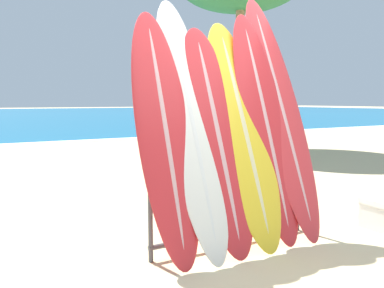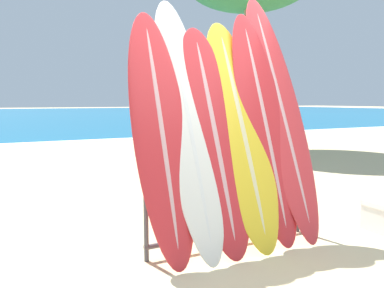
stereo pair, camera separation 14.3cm
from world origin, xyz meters
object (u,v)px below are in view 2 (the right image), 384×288
(surfboard_slot_4, at_px, (264,123))
(surfboard_slot_3, at_px, (241,130))
(person_mid_beach, at_px, (232,120))
(surfboard_slot_0, at_px, (161,133))
(person_near_water, at_px, (210,132))
(surfboard_slot_1, at_px, (187,121))
(surfboard_slot_5, at_px, (280,111))
(surfboard_rack, at_px, (230,197))
(surfboard_slot_2, at_px, (214,136))

(surfboard_slot_4, bearing_deg, surfboard_slot_3, -177.60)
(surfboard_slot_3, bearing_deg, person_mid_beach, 58.91)
(surfboard_slot_0, xyz_separation_m, person_near_water, (1.74, 2.31, -0.22))
(surfboard_slot_4, height_order, person_near_water, surfboard_slot_4)
(surfboard_slot_0, bearing_deg, person_mid_beach, 49.91)
(surfboard_slot_1, height_order, surfboard_slot_5, surfboard_slot_5)
(surfboard_slot_0, bearing_deg, surfboard_slot_3, 0.79)
(surfboard_rack, bearing_deg, surfboard_slot_0, 175.23)
(surfboard_slot_3, distance_m, surfboard_slot_5, 0.55)
(surfboard_slot_2, height_order, surfboard_slot_5, surfboard_slot_5)
(surfboard_slot_0, relative_size, surfboard_slot_4, 0.96)
(surfboard_slot_5, distance_m, person_near_water, 2.29)
(surfboard_rack, bearing_deg, surfboard_slot_1, 164.79)
(surfboard_slot_0, relative_size, person_mid_beach, 1.21)
(surfboard_rack, xyz_separation_m, person_near_water, (1.08, 2.36, 0.39))
(surfboard_slot_5, bearing_deg, person_near_water, 79.57)
(surfboard_slot_1, height_order, person_mid_beach, surfboard_slot_1)
(surfboard_slot_5, bearing_deg, person_mid_beach, 65.44)
(surfboard_rack, distance_m, surfboard_slot_0, 0.91)
(surfboard_slot_4, bearing_deg, person_mid_beach, 62.35)
(surfboard_rack, relative_size, surfboard_slot_0, 0.78)
(surfboard_rack, distance_m, person_near_water, 2.63)
(surfboard_rack, bearing_deg, surfboard_slot_3, 23.87)
(surfboard_slot_4, distance_m, surfboard_slot_5, 0.28)
(person_near_water, relative_size, person_mid_beach, 0.87)
(surfboard_rack, xyz_separation_m, surfboard_slot_2, (-0.15, 0.05, 0.57))
(surfboard_slot_2, height_order, person_mid_beach, surfboard_slot_2)
(surfboard_slot_3, xyz_separation_m, person_mid_beach, (2.02, 3.35, -0.10))
(surfboard_rack, height_order, surfboard_slot_3, surfboard_slot_3)
(surfboard_slot_3, bearing_deg, surfboard_slot_5, 7.82)
(surfboard_slot_3, height_order, person_near_water, surfboard_slot_3)
(surfboard_rack, distance_m, surfboard_slot_4, 0.79)
(person_near_water, xyz_separation_m, person_mid_beach, (1.09, 1.06, 0.12))
(surfboard_slot_3, distance_m, surfboard_slot_4, 0.28)
(surfboard_slot_0, height_order, person_near_water, surfboard_slot_0)
(surfboard_slot_2, bearing_deg, surfboard_slot_0, 179.13)
(surfboard_slot_1, relative_size, surfboard_slot_3, 1.08)
(surfboard_slot_1, relative_size, surfboard_slot_4, 1.03)
(surfboard_slot_1, xyz_separation_m, surfboard_slot_4, (0.81, -0.03, -0.04))
(surfboard_slot_2, relative_size, person_near_water, 1.32)
(surfboard_slot_3, distance_m, person_near_water, 2.49)
(person_mid_beach, bearing_deg, surfboard_slot_4, -178.14)
(surfboard_slot_1, relative_size, surfboard_slot_2, 1.13)
(surfboard_slot_4, height_order, person_mid_beach, surfboard_slot_4)
(surfboard_rack, height_order, surfboard_slot_5, surfboard_slot_5)
(surfboard_slot_3, height_order, surfboard_slot_4, surfboard_slot_4)
(surfboard_slot_1, distance_m, surfboard_slot_4, 0.81)
(surfboard_slot_1, relative_size, person_near_water, 1.49)
(surfboard_slot_3, xyz_separation_m, person_near_water, (0.93, 2.30, -0.22))
(surfboard_slot_4, distance_m, person_near_water, 2.39)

